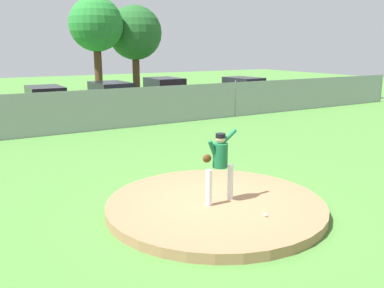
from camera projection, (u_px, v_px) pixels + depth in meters
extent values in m
plane|color=#4C8438|center=(118.00, 152.00, 14.17)|extent=(80.00, 80.00, 0.00)
cube|color=#2B2B2D|center=(59.00, 117.00, 21.30)|extent=(44.00, 7.00, 0.01)
cylinder|color=#99704C|center=(215.00, 206.00, 9.11)|extent=(4.79, 4.79, 0.20)
cylinder|color=silver|center=(209.00, 188.00, 8.76)|extent=(0.13, 0.13, 0.79)
cylinder|color=silver|center=(230.00, 182.00, 9.13)|extent=(0.13, 0.13, 0.79)
cylinder|color=#145933|center=(220.00, 155.00, 8.79)|extent=(0.32, 0.32, 0.52)
cylinder|color=#145933|center=(227.00, 138.00, 8.80)|extent=(0.50, 0.16, 0.35)
cylinder|color=#145933|center=(213.00, 150.00, 8.68)|extent=(0.29, 0.13, 0.46)
ellipsoid|color=#4C2D14|center=(207.00, 158.00, 8.70)|extent=(0.20, 0.12, 0.18)
sphere|color=tan|center=(220.00, 139.00, 8.71)|extent=(0.20, 0.20, 0.20)
cylinder|color=black|center=(221.00, 136.00, 8.70)|extent=(0.21, 0.21, 0.09)
sphere|color=white|center=(266.00, 215.00, 8.25)|extent=(0.07, 0.07, 0.07)
cube|color=gray|center=(83.00, 111.00, 17.32)|extent=(39.34, 0.03, 1.77)
cylinder|color=slate|center=(235.00, 99.00, 21.20)|extent=(0.07, 0.07, 1.87)
cylinder|color=slate|center=(381.00, 87.00, 27.03)|extent=(0.07, 0.07, 1.87)
cube|color=#B7BABF|center=(111.00, 100.00, 22.59)|extent=(2.05, 4.75, 0.69)
cube|color=black|center=(111.00, 88.00, 22.44)|extent=(1.83, 2.64, 0.64)
cylinder|color=black|center=(102.00, 104.00, 23.87)|extent=(1.97, 0.71, 0.64)
cylinder|color=black|center=(122.00, 110.00, 21.48)|extent=(1.97, 0.71, 0.64)
cube|color=silver|center=(243.00, 93.00, 26.58)|extent=(2.11, 4.50, 0.64)
cube|color=black|center=(244.00, 83.00, 26.43)|extent=(1.82, 2.53, 0.66)
cylinder|color=black|center=(230.00, 96.00, 27.74)|extent=(1.88, 0.78, 0.64)
cylinder|color=black|center=(258.00, 100.00, 25.57)|extent=(1.88, 0.78, 0.64)
cube|color=#A81919|center=(165.00, 97.00, 24.04)|extent=(1.84, 4.07, 0.74)
cube|color=black|center=(164.00, 84.00, 23.87)|extent=(1.69, 2.24, 0.72)
cylinder|color=black|center=(155.00, 101.00, 25.18)|extent=(1.90, 0.64, 0.64)
cylinder|color=black|center=(175.00, 106.00, 23.06)|extent=(1.90, 0.64, 0.64)
cube|color=maroon|center=(46.00, 105.00, 21.01)|extent=(1.81, 4.50, 0.65)
cube|color=black|center=(45.00, 92.00, 20.87)|extent=(1.65, 2.48, 0.61)
cylinder|color=black|center=(42.00, 108.00, 22.26)|extent=(1.83, 0.66, 0.64)
cylinder|color=black|center=(52.00, 115.00, 19.91)|extent=(1.83, 0.66, 0.64)
cone|color=orange|center=(88.00, 112.00, 21.23)|extent=(0.32, 0.32, 0.55)
cube|color=black|center=(88.00, 117.00, 21.29)|extent=(0.40, 0.40, 0.03)
cylinder|color=#4C331E|center=(98.00, 71.00, 28.87)|extent=(0.53, 0.53, 3.74)
sphere|color=#277F31|center=(96.00, 24.00, 28.15)|extent=(3.67, 3.67, 3.67)
cylinder|color=#4C331E|center=(136.00, 73.00, 31.38)|extent=(0.53, 0.53, 3.16)
sphere|color=#235F28|center=(135.00, 33.00, 30.70)|extent=(3.97, 3.97, 3.97)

